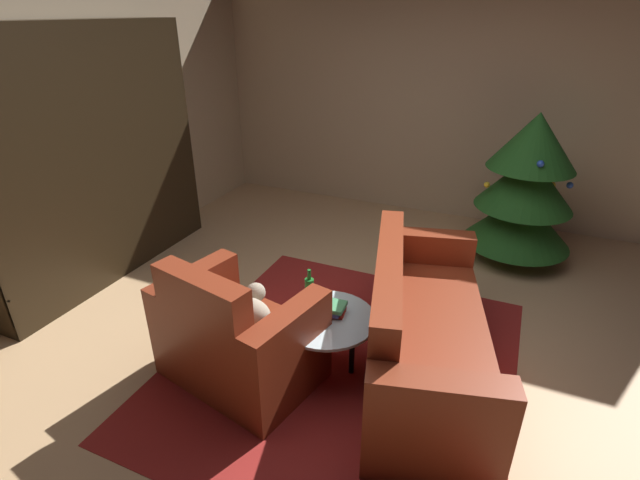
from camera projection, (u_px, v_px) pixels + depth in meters
ground_plane at (360, 347)px, 3.40m from camera, size 6.59×6.59×0.00m
wall_back at (449, 96)px, 5.08m from camera, size 5.45×0.06×2.70m
wall_left at (49, 127)px, 3.76m from camera, size 0.06×5.61×2.70m
area_rug at (342, 363)px, 3.24m from camera, size 2.23×2.47×0.01m
bookshelf_unit at (105, 155)px, 4.03m from camera, size 0.33×2.20×2.13m
armchair_red at (237, 338)px, 2.99m from camera, size 1.08×0.87×0.88m
couch_red at (421, 334)px, 3.05m from camera, size 1.13×1.90×0.85m
coffee_table at (326, 322)px, 3.05m from camera, size 0.65×0.65×0.41m
book_stack_on_table at (330, 308)px, 3.06m from camera, size 0.22×0.17×0.08m
bottle_on_table at (309, 291)px, 3.11m from camera, size 0.06×0.06×0.27m
decorated_tree at (526, 187)px, 4.30m from camera, size 0.97×0.97×1.41m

